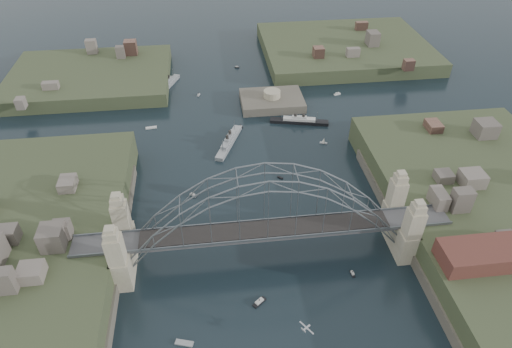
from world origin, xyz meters
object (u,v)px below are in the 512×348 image
at_px(fort_island, 272,105).
at_px(naval_cruiser_far, 168,84).
at_px(wharf_shed, 488,254).
at_px(naval_cruiser_near, 229,142).
at_px(bridge, 266,217).
at_px(ocean_liner, 299,121).

distance_m(fort_island, naval_cruiser_far, 41.63).
bearing_deg(wharf_shed, naval_cruiser_near, 129.01).
bearing_deg(bridge, fort_island, 80.27).
distance_m(bridge, naval_cruiser_far, 92.69).
bearing_deg(naval_cruiser_near, naval_cruiser_far, 115.80).
xyz_separation_m(wharf_shed, ocean_liner, (-24.75, 70.47, -9.26)).
bearing_deg(naval_cruiser_near, bridge, -83.77).
distance_m(wharf_shed, naval_cruiser_far, 124.01).
bearing_deg(ocean_liner, fort_island, 118.18).
xyz_separation_m(naval_cruiser_far, ocean_liner, (44.56, -31.96, -0.13)).
distance_m(bridge, ocean_liner, 60.77).
height_order(fort_island, ocean_liner, fort_island).
bearing_deg(ocean_liner, naval_cruiser_far, 144.35).
distance_m(bridge, naval_cruiser_near, 48.26).
xyz_separation_m(naval_cruiser_near, ocean_liner, (24.34, 9.86, -0.14)).
distance_m(wharf_shed, naval_cruiser_near, 78.52).
bearing_deg(wharf_shed, fort_island, 110.85).
relative_size(fort_island, naval_cruiser_far, 1.36).
xyz_separation_m(wharf_shed, naval_cruiser_near, (-49.09, 60.60, -9.12)).
xyz_separation_m(bridge, ocean_liner, (19.25, 56.47, -11.58)).
xyz_separation_m(bridge, fort_island, (12.00, 70.00, -12.66)).
bearing_deg(fort_island, bridge, -99.73).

